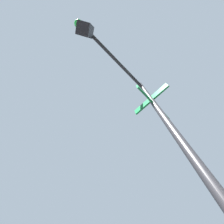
# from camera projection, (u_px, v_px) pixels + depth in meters

# --- Properties ---
(traffic_signal_near) EXTENTS (2.60, 1.71, 5.76)m
(traffic_signal_near) POSITION_uv_depth(u_px,v_px,m) (123.00, 72.00, 2.94)
(traffic_signal_near) COLOR black
(traffic_signal_near) RESTS_ON ground_plane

